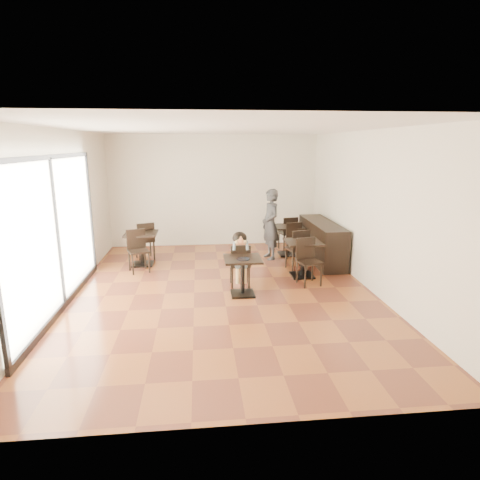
{
  "coord_description": "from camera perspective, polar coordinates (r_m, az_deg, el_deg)",
  "views": [
    {
      "loc": [
        -0.45,
        -7.67,
        2.9
      ],
      "look_at": [
        0.37,
        0.29,
        1.0
      ],
      "focal_mm": 30.0,
      "sensor_mm": 36.0,
      "label": 1
    }
  ],
  "objects": [
    {
      "name": "chair_left_b",
      "position": [
        9.6,
        -14.23,
        -1.59
      ],
      "size": [
        0.57,
        0.57,
        0.98
      ],
      "primitive_type": null,
      "rotation": [
        0.0,
        0.0,
        0.36
      ],
      "color": "black",
      "rests_on": "floor"
    },
    {
      "name": "wall_front",
      "position": [
        3.92,
        1.04,
        -6.05
      ],
      "size": [
        6.0,
        0.01,
        3.2
      ],
      "primitive_type": "cube",
      "color": "silver",
      "rests_on": "floor"
    },
    {
      "name": "wall_left",
      "position": [
        8.18,
        -24.02,
        3.06
      ],
      "size": [
        0.01,
        8.0,
        3.2
      ],
      "primitive_type": "cube",
      "color": "silver",
      "rests_on": "floor"
    },
    {
      "name": "floor",
      "position": [
        8.21,
        -2.41,
        -7.33
      ],
      "size": [
        6.0,
        8.0,
        0.01
      ],
      "primitive_type": "cube",
      "color": "brown",
      "rests_on": "ground"
    },
    {
      "name": "storefront_window",
      "position": [
        7.74,
        -24.78,
        0.95
      ],
      "size": [
        0.04,
        4.5,
        2.6
      ],
      "primitive_type": "cube",
      "color": "white",
      "rests_on": "floor"
    },
    {
      "name": "cafe_table_mid",
      "position": [
        9.11,
        8.89,
        -2.66
      ],
      "size": [
        0.93,
        0.93,
        0.82
      ],
      "primitive_type": null,
      "rotation": [
        0.0,
        0.0,
        0.22
      ],
      "color": "black",
      "rests_on": "floor"
    },
    {
      "name": "wall_back",
      "position": [
        11.75,
        -3.71,
        6.99
      ],
      "size": [
        6.0,
        0.01,
        3.2
      ],
      "primitive_type": "cube",
      "color": "silver",
      "rests_on": "floor"
    },
    {
      "name": "adult_patron",
      "position": [
        10.35,
        4.34,
        2.24
      ],
      "size": [
        0.56,
        0.74,
        1.82
      ],
      "primitive_type": "imported",
      "rotation": [
        0.0,
        0.0,
        -1.36
      ],
      "color": "#3A3B3F",
      "rests_on": "floor"
    },
    {
      "name": "chair_back_b",
      "position": [
        10.34,
        8.09,
        -0.32
      ],
      "size": [
        0.51,
        0.51,
        0.95
      ],
      "primitive_type": null,
      "rotation": [
        0.0,
        0.0,
        0.21
      ],
      "color": "black",
      "rests_on": "floor"
    },
    {
      "name": "chair_mid_a",
      "position": [
        9.61,
        8.08,
        -1.29
      ],
      "size": [
        0.53,
        0.53,
        0.98
      ],
      "primitive_type": null,
      "rotation": [
        0.0,
        0.0,
        3.37
      ],
      "color": "black",
      "rests_on": "floor"
    },
    {
      "name": "ceiling",
      "position": [
        7.69,
        -2.65,
        15.59
      ],
      "size": [
        6.0,
        8.0,
        0.01
      ],
      "primitive_type": "cube",
      "color": "white",
      "rests_on": "floor"
    },
    {
      "name": "pizza_slice",
      "position": [
        8.09,
        0.1,
        -0.26
      ],
      "size": [
        0.27,
        0.21,
        0.06
      ],
      "primitive_type": null,
      "color": "#CBBB6F",
      "rests_on": "child"
    },
    {
      "name": "chair_back_a",
      "position": [
        11.38,
        6.77,
        0.98
      ],
      "size": [
        0.51,
        0.51,
        0.95
      ],
      "primitive_type": null,
      "rotation": [
        0.0,
        0.0,
        3.35
      ],
      "color": "black",
      "rests_on": "floor"
    },
    {
      "name": "wall_right",
      "position": [
        8.51,
        18.13,
        3.91
      ],
      "size": [
        0.01,
        8.0,
        3.2
      ],
      "primitive_type": "cube",
      "color": "silver",
      "rests_on": "floor"
    },
    {
      "name": "cafe_table_left",
      "position": [
        10.15,
        -13.77,
        -1.24
      ],
      "size": [
        0.99,
        0.99,
        0.81
      ],
      "primitive_type": null,
      "rotation": [
        0.0,
        0.0,
        0.36
      ],
      "color": "black",
      "rests_on": "floor"
    },
    {
      "name": "plate",
      "position": [
        7.7,
        0.46,
        -2.72
      ],
      "size": [
        0.26,
        0.26,
        0.02
      ],
      "primitive_type": "cylinder",
      "color": "black",
      "rests_on": "child_table"
    },
    {
      "name": "child",
      "position": [
        8.38,
        -0.04,
        -2.75
      ],
      "size": [
        0.41,
        0.57,
        1.15
      ],
      "primitive_type": null,
      "color": "slate",
      "rests_on": "child_chair"
    },
    {
      "name": "child_table",
      "position": [
        7.91,
        0.38,
        -5.21
      ],
      "size": [
        0.72,
        0.72,
        0.76
      ],
      "primitive_type": null,
      "color": "black",
      "rests_on": "floor"
    },
    {
      "name": "chair_left_a",
      "position": [
        10.66,
        -13.41,
        -0.07
      ],
      "size": [
        0.57,
        0.57,
        0.98
      ],
      "primitive_type": null,
      "rotation": [
        0.0,
        0.0,
        3.5
      ],
      "color": "black",
      "rests_on": "floor"
    },
    {
      "name": "child_chair",
      "position": [
        8.41,
        -0.04,
        -3.53
      ],
      "size": [
        0.41,
        0.41,
        0.91
      ],
      "primitive_type": null,
      "rotation": [
        0.0,
        0.0,
        3.14
      ],
      "color": "black",
      "rests_on": "floor"
    },
    {
      "name": "chair_mid_b",
      "position": [
        8.58,
        9.84,
        -3.14
      ],
      "size": [
        0.53,
        0.53,
        0.98
      ],
      "primitive_type": null,
      "rotation": [
        0.0,
        0.0,
        0.22
      ],
      "color": "black",
      "rests_on": "floor"
    },
    {
      "name": "cafe_table_back",
      "position": [
        10.85,
        6.89,
        -0.06
      ],
      "size": [
        0.89,
        0.89,
        0.79
      ],
      "primitive_type": null,
      "rotation": [
        0.0,
        0.0,
        0.21
      ],
      "color": "black",
      "rests_on": "floor"
    },
    {
      "name": "service_counter",
      "position": [
        10.43,
        11.54,
        -0.21
      ],
      "size": [
        0.6,
        2.4,
        1.0
      ],
      "primitive_type": "cube",
      "color": "black",
      "rests_on": "floor"
    }
  ]
}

